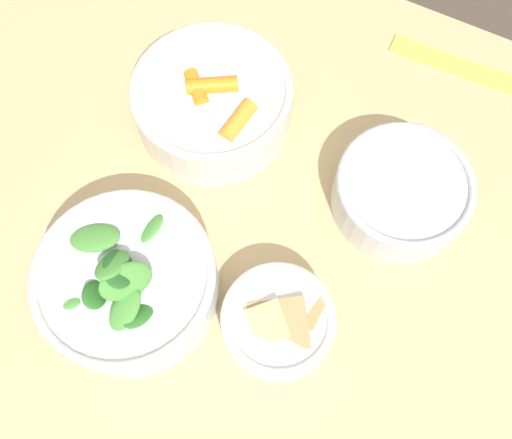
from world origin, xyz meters
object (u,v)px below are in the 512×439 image
bowl_carrots (213,101)px  bowl_greens (127,281)px  bowl_cookies (278,321)px  ruler (489,77)px  bowl_beans_hotdog (401,192)px

bowl_carrots → bowl_greens: (0.03, -0.24, -0.00)m
bowl_carrots → bowl_greens: size_ratio=0.97×
bowl_greens → bowl_cookies: bearing=12.8°
bowl_carrots → ruler: size_ratio=0.72×
bowl_greens → bowl_carrots: bearing=96.4°
bowl_beans_hotdog → ruler: (0.04, 0.22, -0.03)m
bowl_cookies → ruler: size_ratio=0.45×
ruler → bowl_beans_hotdog: bearing=-100.5°
bowl_greens → bowl_beans_hotdog: bowl_greens is taller
bowl_cookies → bowl_greens: bearing=-167.2°
bowl_cookies → bowl_carrots: bearing=133.0°
ruler → bowl_carrots: bearing=-143.1°
bowl_carrots → bowl_cookies: bowl_carrots is taller
bowl_beans_hotdog → ruler: size_ratio=0.58×
bowl_greens → ruler: size_ratio=0.74×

